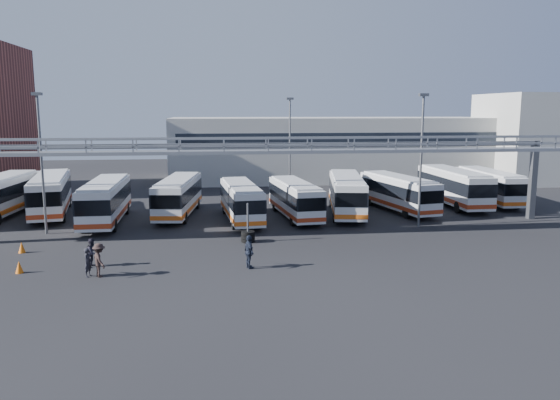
{
  "coord_description": "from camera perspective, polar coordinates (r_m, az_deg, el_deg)",
  "views": [
    {
      "loc": [
        -3.75,
        -32.88,
        8.97
      ],
      "look_at": [
        1.03,
        6.0,
        2.5
      ],
      "focal_mm": 35.0,
      "sensor_mm": 36.0,
      "label": 1
    }
  ],
  "objects": [
    {
      "name": "bus_7",
      "position": [
        49.89,
        12.23,
        0.85
      ],
      "size": [
        4.34,
        10.72,
        3.17
      ],
      "rotation": [
        0.0,
        0.0,
        0.19
      ],
      "color": "silver",
      "rests_on": "ground"
    },
    {
      "name": "warehouse",
      "position": [
        72.78,
        5.53,
        5.42
      ],
      "size": [
        42.0,
        14.0,
        8.0
      ],
      "primitive_type": "cube",
      "color": "#9E9E99",
      "rests_on": "ground"
    },
    {
      "name": "bus_3",
      "position": [
        47.41,
        -10.58,
        0.52
      ],
      "size": [
        3.75,
        10.93,
        3.25
      ],
      "rotation": [
        0.0,
        0.0,
        -0.12
      ],
      "color": "silver",
      "rests_on": "ground"
    },
    {
      "name": "bus_0",
      "position": [
        51.69,
        -27.19,
        0.5
      ],
      "size": [
        3.28,
        11.57,
        3.48
      ],
      "rotation": [
        0.0,
        0.0,
        -0.06
      ],
      "color": "silver",
      "rests_on": "ground"
    },
    {
      "name": "building_right",
      "position": [
        77.23,
        25.87,
        5.87
      ],
      "size": [
        14.0,
        12.0,
        11.0
      ],
      "primitive_type": "cube",
      "color": "#B2B2AD",
      "rests_on": "ground"
    },
    {
      "name": "pedestrian_a",
      "position": [
        31.6,
        -19.42,
        -6.17
      ],
      "size": [
        0.54,
        0.67,
        1.59
      ],
      "primitive_type": "imported",
      "rotation": [
        0.0,
        0.0,
        1.25
      ],
      "color": "black",
      "rests_on": "ground"
    },
    {
      "name": "pedestrian_d",
      "position": [
        31.3,
        -3.24,
        -5.44
      ],
      "size": [
        0.8,
        1.23,
        1.95
      ],
      "primitive_type": "imported",
      "rotation": [
        0.0,
        0.0,
        1.88
      ],
      "color": "#1B2131",
      "rests_on": "ground"
    },
    {
      "name": "bus_4",
      "position": [
        44.58,
        -4.09,
        -0.02
      ],
      "size": [
        3.23,
        10.33,
        3.09
      ],
      "rotation": [
        0.0,
        0.0,
        0.09
      ],
      "color": "silver",
      "rests_on": "ground"
    },
    {
      "name": "light_pole_back",
      "position": [
        55.52,
        1.03,
        6.03
      ],
      "size": [
        0.7,
        0.35,
        10.21
      ],
      "color": "#4C4F54",
      "rests_on": "ground"
    },
    {
      "name": "pedestrian_b",
      "position": [
        33.51,
        -19.01,
        -5.21
      ],
      "size": [
        0.88,
        0.98,
        1.66
      ],
      "primitive_type": "imported",
      "rotation": [
        0.0,
        0.0,
        1.19
      ],
      "color": "#22202C",
      "rests_on": "ground"
    },
    {
      "name": "cone_right",
      "position": [
        38.46,
        -25.38,
        -4.5
      ],
      "size": [
        0.52,
        0.52,
        0.69
      ],
      "primitive_type": "cone",
      "rotation": [
        0.0,
        0.0,
        0.21
      ],
      "color": "#DD610C",
      "rests_on": "ground"
    },
    {
      "name": "ground",
      "position": [
        34.29,
        -0.49,
        -5.79
      ],
      "size": [
        140.0,
        140.0,
        0.0
      ],
      "primitive_type": "plane",
      "color": "black",
      "rests_on": "ground"
    },
    {
      "name": "light_pole_mid",
      "position": [
        43.0,
        14.55,
        4.75
      ],
      "size": [
        0.7,
        0.35,
        10.21
      ],
      "color": "#4C4F54",
      "rests_on": "ground"
    },
    {
      "name": "pedestrian_c",
      "position": [
        31.33,
        -18.36,
        -5.98
      ],
      "size": [
        1.19,
        1.39,
        1.86
      ],
      "primitive_type": "imported",
      "rotation": [
        0.0,
        0.0,
        2.08
      ],
      "color": "black",
      "rests_on": "ground"
    },
    {
      "name": "tire_stack",
      "position": [
        37.59,
        -3.37,
        -3.72
      ],
      "size": [
        0.95,
        0.95,
        2.71
      ],
      "color": "black",
      "rests_on": "ground"
    },
    {
      "name": "gantry",
      "position": [
        39.09,
        -1.48,
        4.29
      ],
      "size": [
        51.4,
        5.15,
        7.1
      ],
      "color": "gray",
      "rests_on": "ground"
    },
    {
      "name": "bus_1",
      "position": [
        50.93,
        -22.84,
        0.69
      ],
      "size": [
        4.67,
        11.73,
        3.48
      ],
      "rotation": [
        0.0,
        0.0,
        0.18
      ],
      "color": "silver",
      "rests_on": "ground"
    },
    {
      "name": "cone_left",
      "position": [
        33.84,
        -25.6,
        -6.33
      ],
      "size": [
        0.58,
        0.58,
        0.69
      ],
      "primitive_type": "cone",
      "rotation": [
        0.0,
        0.0,
        0.43
      ],
      "color": "#DD610C",
      "rests_on": "ground"
    },
    {
      "name": "bus_9",
      "position": [
        56.67,
        21.01,
        1.45
      ],
      "size": [
        2.72,
        10.59,
        3.2
      ],
      "rotation": [
        0.0,
        0.0,
        -0.03
      ],
      "color": "silver",
      "rests_on": "ground"
    },
    {
      "name": "bus_5",
      "position": [
        45.79,
        1.58,
        0.23
      ],
      "size": [
        3.38,
        10.25,
        3.06
      ],
      "rotation": [
        0.0,
        0.0,
        0.11
      ],
      "color": "silver",
      "rests_on": "ground"
    },
    {
      "name": "light_pole_left",
      "position": [
        42.8,
        -23.69,
        4.25
      ],
      "size": [
        0.7,
        0.35,
        10.21
      ],
      "color": "#4C4F54",
      "rests_on": "ground"
    },
    {
      "name": "bus_8",
      "position": [
        54.0,
        17.66,
        1.42
      ],
      "size": [
        2.7,
        11.38,
        3.45
      ],
      "rotation": [
        0.0,
        0.0,
        0.01
      ],
      "color": "silver",
      "rests_on": "ground"
    },
    {
      "name": "bus_2",
      "position": [
        45.82,
        -17.77,
        0.02
      ],
      "size": [
        2.81,
        11.22,
        3.39
      ],
      "rotation": [
        0.0,
        0.0,
        0.02
      ],
      "color": "silver",
      "rests_on": "ground"
    },
    {
      "name": "bus_6",
      "position": [
        47.54,
        6.97,
        0.74
      ],
      "size": [
        4.49,
        11.48,
        3.4
      ],
      "rotation": [
        0.0,
        0.0,
        -0.17
      ],
      "color": "silver",
      "rests_on": "ground"
    }
  ]
}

